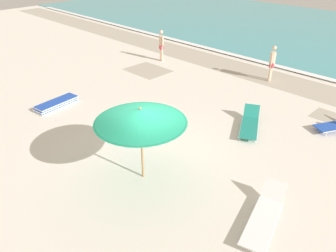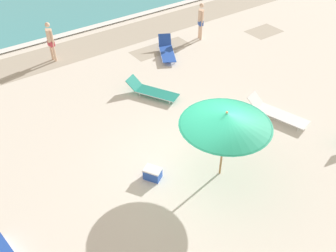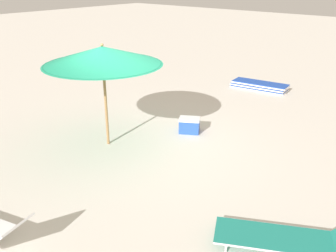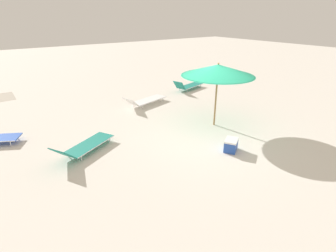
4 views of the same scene
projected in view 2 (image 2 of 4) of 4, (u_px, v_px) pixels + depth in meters
The scene contains 8 objects.
ground_plane at pixel (198, 168), 11.47m from camera, with size 60.00×60.00×0.16m.
beach_umbrella at pixel (226, 119), 9.93m from camera, with size 2.54×2.54×2.29m.
sun_lounger_under_umbrella at pixel (152, 91), 14.32m from camera, with size 1.51×2.09×0.56m.
sun_lounger_beside_umbrella at pixel (277, 113), 13.22m from camera, with size 1.17×2.31×0.55m.
sun_lounger_near_water_right at pixel (167, 50), 16.93m from camera, with size 1.47×2.01×0.63m.
beachgoer_shoreline_child at pixel (201, 19), 17.77m from camera, with size 0.27×0.43×1.76m.
beachgoer_strolling_adult at pixel (50, 39), 16.05m from camera, with size 0.27×0.44×1.76m.
cooler_box at pixel (153, 173), 10.92m from camera, with size 0.56×0.61×0.37m.
Camera 2 is at (-5.53, -6.10, 8.06)m, focal length 40.00 mm.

